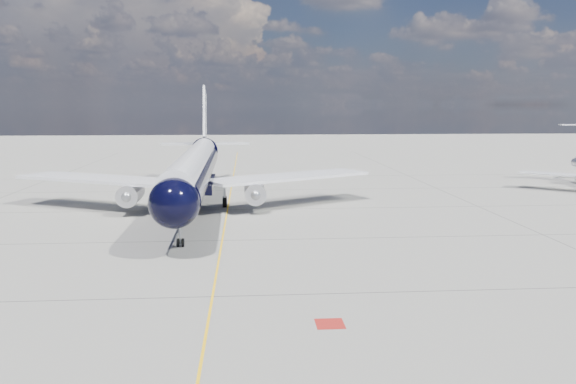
{
  "coord_description": "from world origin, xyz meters",
  "views": [
    {
      "loc": [
        2.25,
        -39.51,
        12.09
      ],
      "look_at": [
        6.12,
        12.26,
        4.0
      ],
      "focal_mm": 35.0,
      "sensor_mm": 36.0,
      "label": 1
    }
  ],
  "objects": [
    {
      "name": "main_airliner",
      "position": [
        -3.79,
        26.99,
        4.69
      ],
      "size": [
        42.97,
        52.2,
        15.1
      ],
      "rotation": [
        0.0,
        0.0,
        0.02
      ],
      "color": "black",
      "rests_on": "ground"
    },
    {
      "name": "ground",
      "position": [
        0.0,
        30.0,
        0.0
      ],
      "size": [
        320.0,
        320.0,
        0.0
      ],
      "primitive_type": "plane",
      "color": "gray",
      "rests_on": "ground"
    },
    {
      "name": "taxiway_centerline",
      "position": [
        0.0,
        25.0,
        0.0
      ],
      "size": [
        0.16,
        160.0,
        0.01
      ],
      "primitive_type": "cube",
      "color": "yellow",
      "rests_on": "ground"
    },
    {
      "name": "red_marking",
      "position": [
        6.8,
        -10.0,
        0.0
      ],
      "size": [
        1.6,
        1.6,
        0.01
      ],
      "primitive_type": "cube",
      "color": "maroon",
      "rests_on": "ground"
    }
  ]
}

